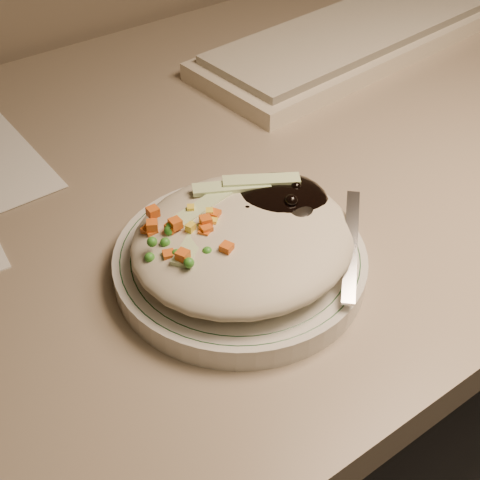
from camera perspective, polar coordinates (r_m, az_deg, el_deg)
desk at (r=0.86m, az=-0.57°, el=-3.62°), size 1.40×0.70×0.74m
plate at (r=0.58m, az=0.00°, el=-1.94°), size 0.22×0.22×0.02m
plate_rim at (r=0.57m, az=0.00°, el=-1.21°), size 0.21×0.21×0.00m
meal at (r=0.56m, az=0.40°, el=0.56°), size 0.21×0.19×0.05m
keyboard at (r=0.96m, az=9.72°, el=16.65°), size 0.48×0.21×0.03m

